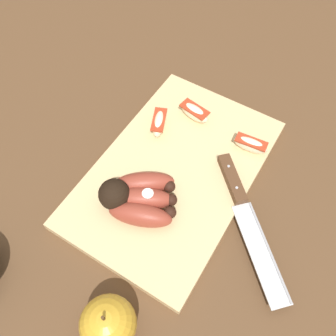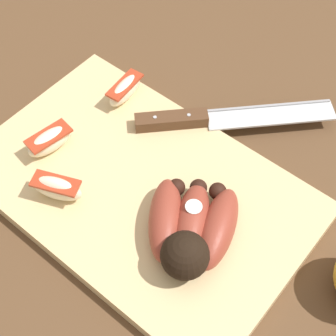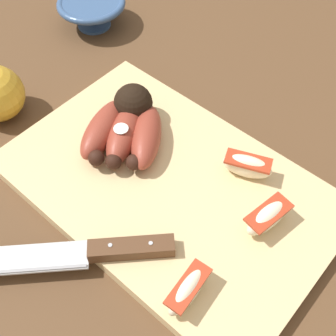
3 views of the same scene
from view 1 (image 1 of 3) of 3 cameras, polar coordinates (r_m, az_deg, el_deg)
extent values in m
plane|color=brown|center=(0.70, 2.81, -0.77)|extent=(6.00, 6.00, 0.00)
cube|color=#DBBC84|center=(0.69, 1.04, -0.71)|extent=(0.43, 0.27, 0.02)
sphere|color=black|center=(0.63, -8.44, -4.11)|extent=(0.06, 0.06, 0.06)
ellipsoid|color=brown|center=(0.62, -4.38, -7.35)|extent=(0.08, 0.12, 0.04)
sphere|color=black|center=(0.62, 0.34, -7.00)|extent=(0.02, 0.02, 0.02)
ellipsoid|color=brown|center=(0.63, -4.12, -4.81)|extent=(0.09, 0.12, 0.04)
sphere|color=black|center=(0.63, 0.49, -5.04)|extent=(0.02, 0.02, 0.02)
ellipsoid|color=brown|center=(0.65, -3.87, -2.38)|extent=(0.10, 0.11, 0.04)
sphere|color=black|center=(0.64, 0.56, -3.11)|extent=(0.02, 0.02, 0.02)
cylinder|color=white|center=(0.61, -3.21, -3.99)|extent=(0.02, 0.02, 0.00)
cube|color=silver|center=(0.63, 14.28, -12.73)|extent=(0.15, 0.15, 0.00)
cube|color=#99999E|center=(0.63, 15.61, -12.25)|extent=(0.13, 0.13, 0.00)
cube|color=#51331E|center=(0.67, 10.04, -1.72)|extent=(0.09, 0.09, 0.02)
cylinder|color=#B2B2B7|center=(0.68, 9.52, 0.29)|extent=(0.01, 0.01, 0.00)
cylinder|color=#B2B2B7|center=(0.66, 10.82, -2.94)|extent=(0.01, 0.01, 0.00)
ellipsoid|color=#F4E5C1|center=(0.71, 12.82, 3.55)|extent=(0.03, 0.07, 0.03)
cube|color=#B2381E|center=(0.71, 12.98, 4.03)|extent=(0.03, 0.06, 0.00)
ellipsoid|color=#F4E5C1|center=(0.75, 4.16, 8.68)|extent=(0.04, 0.07, 0.03)
cube|color=#B2381E|center=(0.74, 4.21, 9.21)|extent=(0.04, 0.06, 0.00)
ellipsoid|color=#F4E5C1|center=(0.73, -1.42, 7.04)|extent=(0.07, 0.05, 0.03)
cube|color=#B2381E|center=(0.72, -1.44, 7.61)|extent=(0.06, 0.05, 0.00)
sphere|color=gold|center=(0.57, -9.39, -23.03)|extent=(0.08, 0.08, 0.08)
cylinder|color=#4C3319|center=(0.53, -10.16, -22.22)|extent=(0.00, 0.00, 0.01)
camera|label=2|loc=(0.44, -63.59, 29.33)|focal=55.67mm
camera|label=3|loc=(0.54, 46.89, 32.30)|focal=46.86mm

